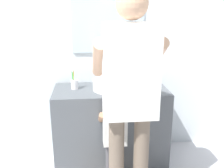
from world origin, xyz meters
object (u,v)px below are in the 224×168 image
(child_toddler, at_px, (115,130))
(adult_parent, at_px, (130,85))
(toothbrush_cup, at_px, (74,84))
(soap_bottle, at_px, (140,82))

(child_toddler, bearing_deg, adult_parent, -71.85)
(child_toddler, relative_size, adult_parent, 0.52)
(toothbrush_cup, xyz_separation_m, child_toddler, (0.36, -0.44, -0.32))
(toothbrush_cup, height_order, soap_bottle, toothbrush_cup)
(toothbrush_cup, distance_m, soap_bottle, 0.67)
(soap_bottle, height_order, adult_parent, adult_parent)
(toothbrush_cup, distance_m, child_toddler, 0.65)
(child_toddler, xyz_separation_m, adult_parent, (0.08, -0.26, 0.50))
(toothbrush_cup, bearing_deg, adult_parent, -57.30)
(toothbrush_cup, relative_size, child_toddler, 0.23)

